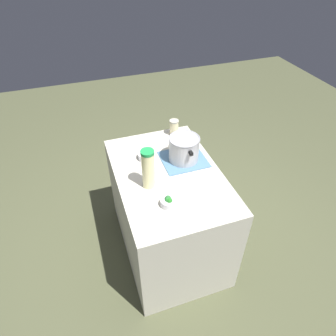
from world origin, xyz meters
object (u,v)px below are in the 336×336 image
object	(u,v)px
lemonade_pitcher	(148,169)
mason_jar	(174,128)
cooking_pot	(184,148)
broccoli_bowl_center	(169,202)
broccoli_bowl_front	(146,155)

from	to	relation	value
lemonade_pitcher	mason_jar	world-z (taller)	lemonade_pitcher
cooking_pot	lemonade_pitcher	size ratio (longest dim) A/B	1.01
cooking_pot	broccoli_bowl_center	bearing A→B (deg)	-32.54
cooking_pot	lemonade_pitcher	world-z (taller)	lemonade_pitcher
lemonade_pitcher	mason_jar	distance (m)	0.70
broccoli_bowl_front	cooking_pot	bearing A→B (deg)	67.52
broccoli_bowl_front	broccoli_bowl_center	world-z (taller)	broccoli_bowl_front
lemonade_pitcher	broccoli_bowl_center	xyz separation A→B (m)	(0.23, 0.07, -0.12)
cooking_pot	mason_jar	bearing A→B (deg)	172.06
cooking_pot	broccoli_bowl_front	size ratio (longest dim) A/B	2.33
cooking_pot	broccoli_bowl_center	xyz separation A→B (m)	(0.43, -0.27, -0.08)
mason_jar	broccoli_bowl_front	distance (m)	0.42
cooking_pot	mason_jar	size ratio (longest dim) A/B	2.19
cooking_pot	mason_jar	xyz separation A→B (m)	(-0.37, 0.05, -0.04)
broccoli_bowl_front	broccoli_bowl_center	distance (m)	0.54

